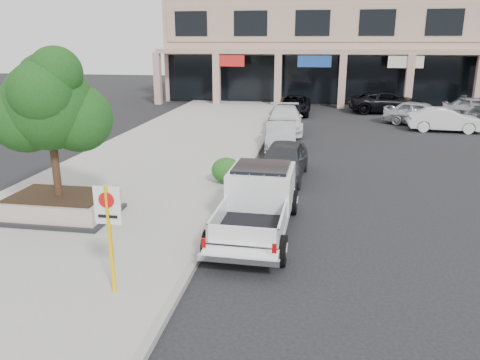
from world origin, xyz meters
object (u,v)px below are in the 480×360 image
Objects in this scene: lot_car_a at (420,113)px; planter_tree at (56,105)px; curb_car_c at (285,119)px; pickup_truck at (256,204)px; no_parking_sign at (109,225)px; lot_car_d at (388,102)px; curb_car_a at (283,160)px; lot_car_e at (477,108)px; curb_car_b at (281,136)px; curb_car_d at (294,105)px; planter at (60,206)px; lot_car_b at (445,120)px.

planter_tree is at bearing 168.43° from lot_car_a.
pickup_truck is at bearing -92.88° from curb_car_c.
curb_car_c is at bearing 92.64° from pickup_truck.
no_parking_sign is 19.20m from curb_car_c.
curb_car_a is at bearing 154.14° from lot_car_d.
pickup_truck is at bearing -1.43° from planter_tree.
pickup_truck reaches higher than lot_car_e.
curb_car_b is 11.42m from curb_car_d.
no_parking_sign is 0.51× the size of lot_car_e.
curb_car_c reaches higher than curb_car_d.
lot_car_e is at bearing -28.88° from lot_car_a.
planter is 12.07m from curb_car_b.
lot_car_d is at bearing 47.45° from curb_car_c.
curb_car_c is (-0.65, 9.62, 0.02)m from curb_car_a.
planter is 27.04m from lot_car_d.
planter_tree is at bearing 179.99° from pickup_truck.
curb_car_d is 0.88× the size of lot_car_d.
curb_car_d is at bearing 86.79° from curb_car_b.
curb_car_b is at bearing 61.94° from planter.
lot_car_b reaches higher than curb_car_d.
curb_car_b is (-0.48, 5.07, -0.05)m from curb_car_a.
curb_car_c is at bearing 97.84° from curb_car_a.
no_parking_sign is 0.46× the size of curb_car_c.
lot_car_a is (10.38, 22.59, -0.87)m from no_parking_sign.
curb_car_d is at bearing 75.78° from planter_tree.
no_parking_sign is 0.47× the size of curb_car_d.
curb_car_b is at bearing 99.37° from curb_car_a.
curb_car_a is 16.49m from curb_car_d.
pickup_truck is 20.33m from lot_car_a.
planter is 0.71× the size of lot_car_a.
curb_car_a is at bearing -90.24° from curb_car_c.
curb_car_c is 1.03× the size of curb_car_d.
lot_car_e is (14.66, 25.75, -0.87)m from no_parking_sign.
curb_car_d is (0.01, 11.42, 0.02)m from curb_car_b.
no_parking_sign is (3.24, -4.02, -1.78)m from planter_tree.
planter is 0.77× the size of curb_car_a.
lot_car_e is (12.37, 11.24, 0.10)m from curb_car_b.
curb_car_a is at bearing 73.60° from no_parking_sign.
lot_car_e is (12.21, 21.88, -0.08)m from pickup_truck.
lot_car_d is at bearing 75.91° from pickup_truck.
curb_car_a is at bearing 146.04° from lot_car_b.
planter_tree reaches higher than curb_car_a.
curb_car_d reaches higher than planter.
no_parking_sign is at bearing -51.08° from planter_tree.
planter_tree is 6.24m from pickup_truck.
curb_car_a is 0.85× the size of curb_car_d.
no_parking_sign is at bearing 155.00° from lot_car_d.
curb_car_c is at bearing 133.77° from lot_car_e.
planter_tree reaches higher than lot_car_a.
planter is 0.79× the size of curb_car_b.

